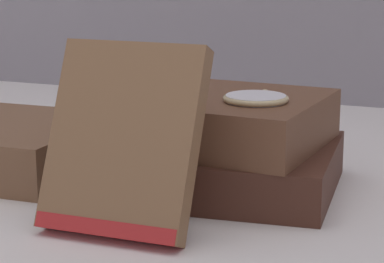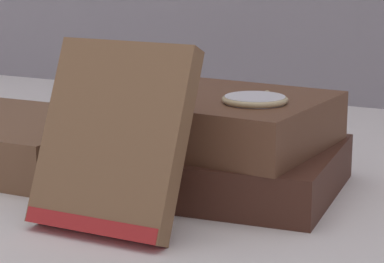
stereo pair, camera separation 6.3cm
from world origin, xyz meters
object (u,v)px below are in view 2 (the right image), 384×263
object	(u,v)px
book_flat_bottom	(220,167)
book_leaning_front	(112,144)
book_flat_top	(214,119)
book_side_left	(0,139)
pocket_watch	(255,99)

from	to	relation	value
book_flat_bottom	book_leaning_front	xyz separation A→B (m)	(-0.03, -0.13, 0.05)
book_flat_bottom	book_leaning_front	world-z (taller)	book_leaning_front
book_flat_top	book_side_left	distance (m)	0.24
pocket_watch	book_side_left	bearing A→B (deg)	-179.48
book_leaning_front	book_flat_top	bearing A→B (deg)	80.76
book_flat_bottom	book_leaning_front	distance (m)	0.14
book_flat_bottom	book_side_left	bearing A→B (deg)	178.55
book_flat_top	book_leaning_front	bearing A→B (deg)	-95.16
book_side_left	book_leaning_front	xyz separation A→B (m)	(0.21, -0.12, 0.04)
book_flat_top	book_flat_bottom	bearing A→B (deg)	-26.66
book_flat_top	pocket_watch	xyz separation A→B (m)	(0.05, -0.02, 0.03)
book_side_left	pocket_watch	world-z (taller)	pocket_watch
book_flat_bottom	book_side_left	xyz separation A→B (m)	(-0.24, -0.02, 0.00)
book_flat_top	book_side_left	bearing A→B (deg)	-170.67
book_side_left	book_flat_top	bearing A→B (deg)	4.04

